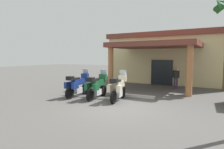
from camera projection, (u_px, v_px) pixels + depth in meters
ground_plane at (119, 108)px, 8.96m from camera, size 80.00×80.00×0.00m
motel_building at (171, 58)px, 19.06m from camera, size 11.02×11.64×4.51m
motorcycle_blue at (78, 85)px, 11.58m from camera, size 0.70×2.21×1.61m
motorcycle_green at (97, 86)px, 11.04m from camera, size 0.73×2.21×1.61m
motorcycle_cream at (118, 88)px, 10.50m from camera, size 0.77×2.21×1.61m
pedestrian at (176, 77)px, 14.37m from camera, size 0.52×0.32×1.60m
curb_strip at (109, 93)px, 12.38m from camera, size 5.93×0.36×0.12m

